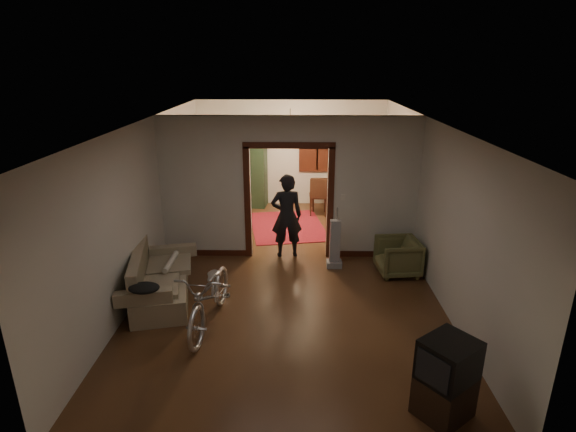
{
  "coord_description": "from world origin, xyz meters",
  "views": [
    {
      "loc": [
        0.13,
        -7.66,
        3.76
      ],
      "look_at": [
        0.0,
        -0.3,
        1.2
      ],
      "focal_mm": 28.0,
      "sensor_mm": 36.0,
      "label": 1
    }
  ],
  "objects_px": {
    "person": "(287,216)",
    "bicycle": "(210,295)",
    "armchair": "(398,257)",
    "desk": "(331,195)",
    "locker": "(247,169)",
    "sofa": "(160,275)"
  },
  "relations": [
    {
      "from": "armchair",
      "to": "person",
      "type": "bearing_deg",
      "value": -116.51
    },
    {
      "from": "armchair",
      "to": "desk",
      "type": "relative_size",
      "value": 0.71
    },
    {
      "from": "bicycle",
      "to": "desk",
      "type": "distance_m",
      "value": 5.95
    },
    {
      "from": "person",
      "to": "armchair",
      "type": "bearing_deg",
      "value": 151.92
    },
    {
      "from": "bicycle",
      "to": "locker",
      "type": "bearing_deg",
      "value": 96.98
    },
    {
      "from": "sofa",
      "to": "bicycle",
      "type": "height_order",
      "value": "bicycle"
    },
    {
      "from": "sofa",
      "to": "person",
      "type": "xyz_separation_m",
      "value": [
        2.04,
        1.79,
        0.42
      ]
    },
    {
      "from": "locker",
      "to": "sofa",
      "type": "bearing_deg",
      "value": -93.46
    },
    {
      "from": "armchair",
      "to": "locker",
      "type": "bearing_deg",
      "value": -147.88
    },
    {
      "from": "armchair",
      "to": "bicycle",
      "type": "bearing_deg",
      "value": -66.46
    },
    {
      "from": "sofa",
      "to": "armchair",
      "type": "bearing_deg",
      "value": 1.08
    },
    {
      "from": "desk",
      "to": "armchair",
      "type": "bearing_deg",
      "value": -82.98
    },
    {
      "from": "sofa",
      "to": "person",
      "type": "bearing_deg",
      "value": 28.6
    },
    {
      "from": "person",
      "to": "desk",
      "type": "height_order",
      "value": "person"
    },
    {
      "from": "locker",
      "to": "desk",
      "type": "xyz_separation_m",
      "value": [
        2.23,
        -0.33,
        -0.62
      ]
    },
    {
      "from": "armchair",
      "to": "person",
      "type": "distance_m",
      "value": 2.27
    },
    {
      "from": "bicycle",
      "to": "locker",
      "type": "distance_m",
      "value": 5.88
    },
    {
      "from": "locker",
      "to": "desk",
      "type": "relative_size",
      "value": 1.91
    },
    {
      "from": "person",
      "to": "bicycle",
      "type": "bearing_deg",
      "value": 59.82
    },
    {
      "from": "desk",
      "to": "person",
      "type": "bearing_deg",
      "value": -117.54
    },
    {
      "from": "locker",
      "to": "desk",
      "type": "height_order",
      "value": "locker"
    },
    {
      "from": "locker",
      "to": "person",
      "type": "bearing_deg",
      "value": -64.62
    }
  ]
}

